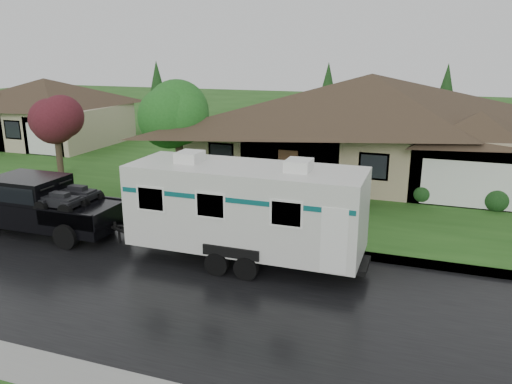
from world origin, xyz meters
TOP-DOWN VIEW (x-y plane):
  - ground at (0.00, 0.00)m, footprint 140.00×140.00m
  - road at (0.00, -2.00)m, footprint 140.00×8.00m
  - curb at (0.00, 2.25)m, footprint 140.00×0.50m
  - lawn at (0.00, 15.00)m, footprint 140.00×26.00m
  - house_main at (2.29, 13.84)m, footprint 19.44×10.80m
  - house_far at (-21.78, 15.85)m, footprint 10.80×8.64m
  - tree_left_green at (-6.35, 7.34)m, footprint 3.29×3.29m
  - tree_red at (-14.15, 7.83)m, footprint 2.71×2.71m
  - shrub_row at (2.00, 9.30)m, footprint 13.60×1.00m
  - pickup_truck at (-9.15, 0.61)m, footprint 6.70×2.55m
  - travel_trailer at (-0.33, 0.61)m, footprint 8.27×2.90m

SIDE VIEW (x-z plane):
  - ground at x=0.00m, z-range 0.00..0.00m
  - road at x=0.00m, z-range 0.00..0.01m
  - curb at x=0.00m, z-range 0.00..0.15m
  - lawn at x=0.00m, z-range 0.00..0.15m
  - shrub_row at x=2.00m, z-range 0.15..1.15m
  - pickup_truck at x=-9.15m, z-range 0.08..2.31m
  - travel_trailer at x=-0.33m, z-range 0.11..3.82m
  - house_far at x=-21.78m, z-range 0.07..5.87m
  - tree_red at x=-14.15m, z-range 1.01..5.50m
  - house_main at x=2.29m, z-range 0.14..7.04m
  - tree_left_green at x=-6.35m, z-range 1.20..6.65m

